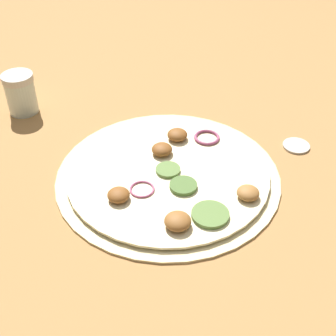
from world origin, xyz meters
TOP-DOWN VIEW (x-y plane):
  - ground_plane at (0.00, 0.00)m, footprint 3.00×3.00m
  - pizza at (-0.00, -0.00)m, footprint 0.34×0.34m
  - spice_jar at (0.30, 0.13)m, footprint 0.06×0.06m
  - loose_cap at (-0.04, -0.22)m, footprint 0.04×0.04m

SIDE VIEW (x-z plane):
  - ground_plane at x=0.00m, z-range 0.00..0.00m
  - loose_cap at x=-0.04m, z-range 0.00..0.01m
  - pizza at x=0.00m, z-range -0.01..0.02m
  - spice_jar at x=0.30m, z-range 0.00..0.07m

